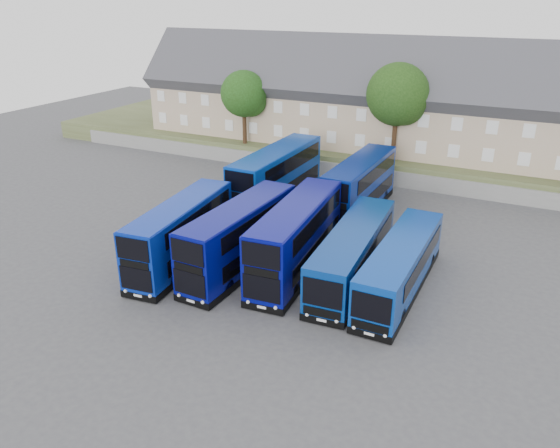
{
  "coord_description": "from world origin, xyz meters",
  "views": [
    {
      "loc": [
        14.7,
        -24.73,
        16.87
      ],
      "look_at": [
        -0.58,
        6.28,
        2.2
      ],
      "focal_mm": 35.0,
      "sensor_mm": 36.0,
      "label": 1
    }
  ],
  "objects_px": {
    "dd_front_left": "(181,235)",
    "coach_east_a": "(353,254)",
    "tree_west": "(245,96)",
    "dd_front_mid": "(240,239)",
    "tree_mid": "(399,97)"
  },
  "relations": [
    {
      "from": "dd_front_left",
      "to": "tree_mid",
      "type": "relative_size",
      "value": 1.19
    },
    {
      "from": "dd_front_left",
      "to": "coach_east_a",
      "type": "distance_m",
      "value": 11.34
    },
    {
      "from": "coach_east_a",
      "to": "tree_west",
      "type": "height_order",
      "value": "tree_west"
    },
    {
      "from": "dd_front_mid",
      "to": "tree_west",
      "type": "height_order",
      "value": "tree_west"
    },
    {
      "from": "coach_east_a",
      "to": "tree_west",
      "type": "relative_size",
      "value": 1.62
    },
    {
      "from": "dd_front_left",
      "to": "tree_west",
      "type": "distance_m",
      "value": 25.04
    },
    {
      "from": "dd_front_mid",
      "to": "coach_east_a",
      "type": "bearing_deg",
      "value": 18.44
    },
    {
      "from": "coach_east_a",
      "to": "tree_west",
      "type": "xyz_separation_m",
      "value": [
        -19.0,
        20.02,
        5.41
      ]
    },
    {
      "from": "coach_east_a",
      "to": "tree_west",
      "type": "distance_m",
      "value": 28.13
    },
    {
      "from": "dd_front_left",
      "to": "coach_east_a",
      "type": "relative_size",
      "value": 0.88
    },
    {
      "from": "dd_front_left",
      "to": "coach_east_a",
      "type": "height_order",
      "value": "dd_front_left"
    },
    {
      "from": "dd_front_mid",
      "to": "tree_west",
      "type": "bearing_deg",
      "value": 120.35
    },
    {
      "from": "dd_front_left",
      "to": "coach_east_a",
      "type": "bearing_deg",
      "value": 10.23
    },
    {
      "from": "dd_front_left",
      "to": "tree_west",
      "type": "xyz_separation_m",
      "value": [
        -8.11,
        23.16,
        4.96
      ]
    },
    {
      "from": "tree_west",
      "to": "dd_front_mid",
      "type": "bearing_deg",
      "value": -61.53
    }
  ]
}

